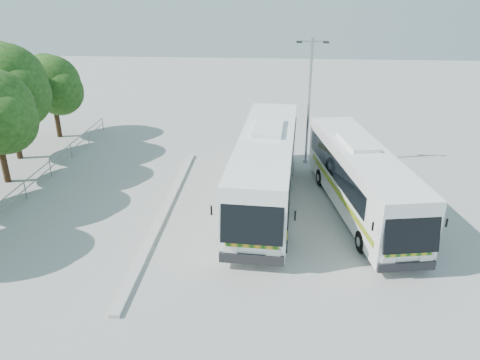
# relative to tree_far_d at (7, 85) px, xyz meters

# --- Properties ---
(ground) EXTENTS (100.00, 100.00, 0.00)m
(ground) POSITION_rel_tree_far_d_xyz_m (13.31, -8.80, -4.82)
(ground) COLOR gray
(ground) RESTS_ON ground
(kerb_divider) EXTENTS (0.40, 16.00, 0.15)m
(kerb_divider) POSITION_rel_tree_far_d_xyz_m (11.01, -6.80, -4.74)
(kerb_divider) COLOR #B2B2AD
(kerb_divider) RESTS_ON ground
(railing) EXTENTS (0.06, 22.00, 1.00)m
(railing) POSITION_rel_tree_far_d_xyz_m (3.31, -4.80, -4.08)
(railing) COLOR gray
(railing) RESTS_ON ground
(tree_far_d) EXTENTS (5.62, 5.30, 7.33)m
(tree_far_d) POSITION_rel_tree_far_d_xyz_m (0.00, 0.00, 0.00)
(tree_far_d) COLOR #382314
(tree_far_d) RESTS_ON ground
(tree_far_e) EXTENTS (4.54, 4.28, 5.92)m
(tree_far_e) POSITION_rel_tree_far_d_xyz_m (0.68, 4.50, -0.93)
(tree_far_e) COLOR #382314
(tree_far_e) RESTS_ON ground
(coach_main) EXTENTS (3.46, 13.19, 3.62)m
(coach_main) POSITION_rel_tree_far_d_xyz_m (16.01, -5.22, -2.83)
(coach_main) COLOR white
(coach_main) RESTS_ON ground
(coach_adjacent) EXTENTS (4.29, 11.92, 3.24)m
(coach_adjacent) POSITION_rel_tree_far_d_xyz_m (20.71, -5.93, -3.04)
(coach_adjacent) COLOR white
(coach_adjacent) RESTS_ON ground
(lamppost) EXTENTS (1.87, 0.19, 7.66)m
(lamppost) POSITION_rel_tree_far_d_xyz_m (18.45, 0.62, -0.59)
(lamppost) COLOR #94979C
(lamppost) RESTS_ON ground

